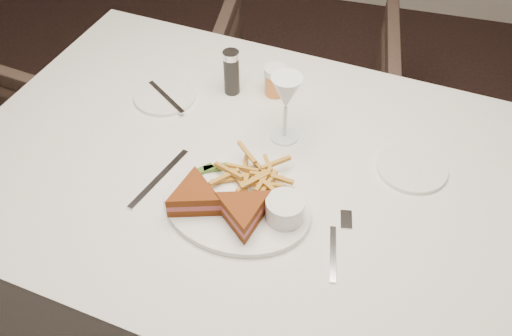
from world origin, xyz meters
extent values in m
cube|color=silver|center=(-0.12, 0.35, 0.38)|extent=(1.50, 1.09, 0.75)
imported|color=#413028|center=(-0.19, 1.17, 0.34)|extent=(0.72, 0.68, 0.67)
ellipsoid|color=white|center=(-0.14, 0.22, 0.76)|extent=(0.35, 0.29, 0.01)
cube|color=silver|center=(-0.34, 0.26, 0.75)|extent=(0.07, 0.20, 0.00)
cylinder|color=white|center=(-0.43, 0.53, 0.76)|extent=(0.16, 0.16, 0.01)
cylinder|color=white|center=(0.20, 0.44, 0.76)|extent=(0.16, 0.16, 0.01)
cylinder|color=black|center=(-0.27, 0.60, 0.81)|extent=(0.04, 0.04, 0.12)
cylinder|color=orange|center=(-0.16, 0.63, 0.79)|extent=(0.06, 0.06, 0.08)
cube|color=#3E6423|center=(-0.22, 0.30, 0.77)|extent=(0.06, 0.04, 0.01)
cube|color=#3E6423|center=(-0.25, 0.29, 0.77)|extent=(0.05, 0.05, 0.01)
cylinder|color=white|center=(-0.04, 0.21, 0.79)|extent=(0.08, 0.08, 0.05)
camera|label=1|loc=(0.11, -0.53, 1.68)|focal=40.00mm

